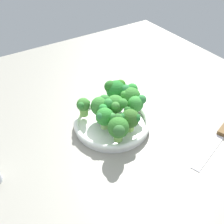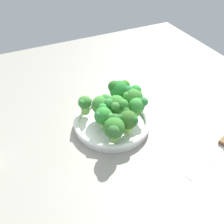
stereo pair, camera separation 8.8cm
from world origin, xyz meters
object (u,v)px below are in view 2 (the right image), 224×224
broccoli_floret_0 (133,96)px  knife (222,144)px  broccoli_floret_3 (114,128)px  broccoli_floret_4 (103,116)px  broccoli_floret_5 (119,90)px  broccoli_floret_1 (138,105)px  broccoli_floret_2 (128,120)px  broccoli_floret_7 (85,104)px  broccoli_floret_8 (103,104)px  broccoli_floret_6 (117,105)px  bowl (112,123)px

broccoli_floret_0 → knife: 30.25cm
broccoli_floret_3 → broccoli_floret_4: bearing=-178.9°
broccoli_floret_5 → broccoli_floret_4: bearing=-46.6°
broccoli_floret_1 → broccoli_floret_3: 13.75cm
broccoli_floret_2 → broccoli_floret_7: (-13.41, -8.06, -0.57)cm
broccoli_floret_0 → broccoli_floret_8: bearing=-92.6°
broccoli_floret_0 → broccoli_floret_2: size_ratio=1.06×
broccoli_floret_1 → broccoli_floret_8: (-4.78, -9.64, 0.35)cm
broccoli_floret_3 → broccoli_floret_6: broccoli_floret_3 is taller
broccoli_floret_3 → broccoli_floret_7: (-15.43, -2.67, -1.07)cm
broccoli_floret_4 → bowl: bearing=116.1°
broccoli_floret_2 → broccoli_floret_6: broccoli_floret_6 is taller
broccoli_floret_3 → broccoli_floret_5: size_ratio=0.97×
broccoli_floret_6 → knife: size_ratio=0.28×
broccoli_floret_1 → knife: (20.08, 17.12, -6.27)cm
broccoli_floret_4 → broccoli_floret_7: (-8.57, -2.53, -0.51)cm
broccoli_floret_8 → broccoli_floret_1: bearing=63.6°
broccoli_floret_2 → broccoli_floret_4: (-4.84, -5.53, -0.05)cm
broccoli_floret_1 → broccoli_floret_7: 16.53cm
broccoli_floret_4 → broccoli_floret_6: broccoli_floret_6 is taller
bowl → broccoli_floret_6: (-0.69, 2.09, 5.82)cm
bowl → broccoli_floret_7: (-6.79, -6.16, 5.06)cm
knife → broccoli_floret_1: bearing=-139.5°
broccoli_floret_4 → knife: broccoli_floret_4 is taller
broccoli_floret_6 → knife: (22.20, 23.22, -6.79)cm
broccoli_floret_1 → broccoli_floret_6: 6.48cm
broccoli_floret_5 → broccoli_floret_8: 8.65cm
knife → broccoli_floret_4: bearing=-124.3°
broccoli_floret_7 → broccoli_floret_8: size_ratio=0.87×
broccoli_floret_0 → knife: size_ratio=0.29×
broccoli_floret_1 → broccoli_floret_2: (5.19, -6.29, 0.33)cm
broccoli_floret_5 → broccoli_floret_6: bearing=-30.8°
broccoli_floret_2 → broccoli_floret_1: bearing=129.5°
broccoli_floret_0 → broccoli_floret_1: bearing=-7.5°
broccoli_floret_3 → broccoli_floret_8: size_ratio=1.09×
broccoli_floret_2 → broccoli_floret_5: size_ratio=0.89×
broccoli_floret_2 → knife: bearing=57.5°
broccoli_floret_8 → knife: 37.12cm
broccoli_floret_2 → broccoli_floret_6: (-7.31, 0.19, 0.19)cm
broccoli_floret_1 → broccoli_floret_6: bearing=-109.2°
broccoli_floret_2 → broccoli_floret_7: size_ratio=1.15×
bowl → broccoli_floret_4: size_ratio=3.55×
bowl → broccoli_floret_1: 9.86cm
broccoli_floret_1 → broccoli_floret_4: size_ratio=0.94×
bowl → broccoli_floret_3: bearing=-22.0°
broccoli_floret_0 → broccoli_floret_3: 16.82cm
broccoli_floret_1 → broccoli_floret_2: 8.16cm
bowl → broccoli_floret_7: 10.47cm
broccoli_floret_5 → broccoli_floret_7: bearing=-86.9°
broccoli_floret_6 → broccoli_floret_7: bearing=-126.5°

